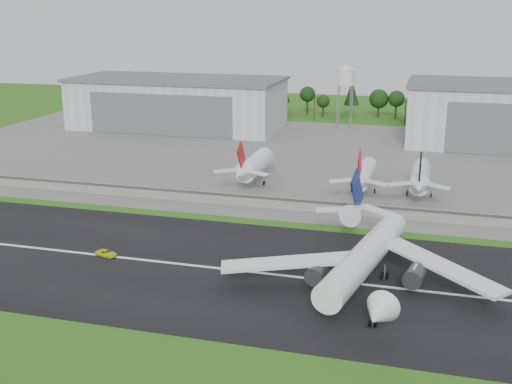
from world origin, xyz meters
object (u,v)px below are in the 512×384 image
(ground_vehicle, at_px, (106,253))
(parked_jet_red_b, at_px, (363,175))
(parked_jet_red_a, at_px, (252,166))
(main_airliner, at_px, (365,264))
(parked_jet_navy, at_px, (420,178))

(ground_vehicle, xyz_separation_m, parked_jet_red_b, (50.47, 66.63, 5.08))
(ground_vehicle, xyz_separation_m, parked_jet_red_a, (15.57, 66.70, 5.56))
(ground_vehicle, height_order, parked_jet_red_b, parked_jet_red_b)
(ground_vehicle, bearing_deg, parked_jet_red_b, -23.49)
(ground_vehicle, bearing_deg, main_airliner, -76.66)
(ground_vehicle, height_order, parked_jet_navy, parked_jet_navy)
(main_airliner, bearing_deg, parked_jet_red_b, -72.09)
(main_airliner, height_order, parked_jet_red_a, main_airliner)
(main_airliner, bearing_deg, parked_jet_navy, -86.22)
(main_airliner, relative_size, parked_jet_red_a, 1.88)
(parked_jet_red_a, distance_m, parked_jet_navy, 51.49)
(main_airliner, height_order, ground_vehicle, main_airliner)
(parked_jet_red_a, height_order, parked_jet_red_b, parked_jet_red_a)
(main_airliner, xyz_separation_m, parked_jet_navy, (8.70, 66.99, 1.28))
(parked_jet_red_a, distance_m, parked_jet_red_b, 34.91)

